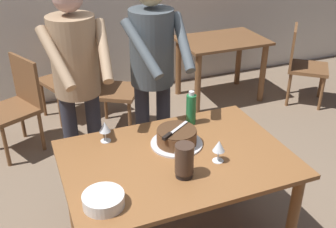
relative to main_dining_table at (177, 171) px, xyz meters
name	(u,v)px	position (x,y,z in m)	size (l,w,h in m)	color
main_dining_table	(177,171)	(0.00, 0.00, 0.00)	(1.40, 0.97, 0.75)	brown
cake_on_platter	(177,138)	(0.05, 0.14, 0.16)	(0.34, 0.34, 0.11)	silver
cake_knife	(170,134)	(0.00, 0.10, 0.23)	(0.24, 0.17, 0.02)	silver
plate_stack	(104,200)	(-0.53, -0.27, 0.15)	(0.22, 0.22, 0.07)	white
wine_glass_near	(219,147)	(0.22, -0.13, 0.21)	(0.08, 0.08, 0.14)	silver
wine_glass_far	(105,128)	(-0.36, 0.35, 0.21)	(0.08, 0.08, 0.14)	silver
water_bottle	(191,109)	(0.26, 0.36, 0.23)	(0.07, 0.07, 0.25)	#1E6B38
hurricane_lamp	(184,161)	(-0.04, -0.20, 0.22)	(0.11, 0.11, 0.21)	black
person_cutting_cake	(153,68)	(0.10, 0.69, 0.44)	(0.47, 0.56, 1.72)	#2D2D38
person_standing_beside	(77,77)	(-0.45, 0.72, 0.44)	(0.47, 0.56, 1.72)	#2D2D38
background_table	(221,52)	(1.43, 2.05, -0.06)	(1.00, 0.70, 0.74)	brown
background_chair_0	(69,73)	(-0.31, 2.28, -0.15)	(0.57, 0.57, 0.90)	brown
background_chair_1	(108,85)	(0.01, 1.81, -0.15)	(0.60, 0.60, 0.90)	brown
background_chair_2	(16,102)	(-0.89, 1.74, -0.15)	(0.59, 0.59, 0.90)	brown
background_chair_3	(302,62)	(2.27, 1.61, -0.15)	(0.62, 0.62, 0.90)	brown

